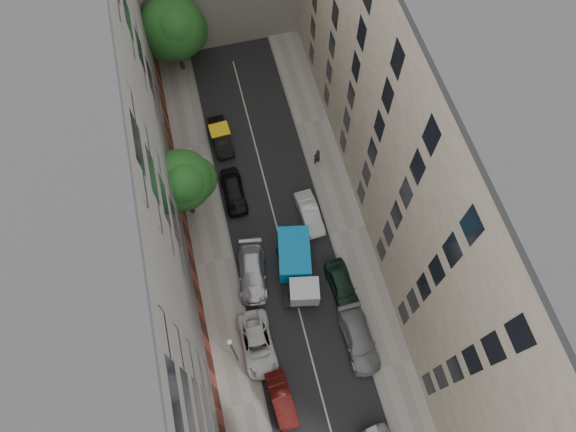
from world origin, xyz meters
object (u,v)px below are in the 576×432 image
object	(u,v)px
car_right_1	(359,340)
car_right_3	(310,213)
tarp_truck	(297,266)
tree_mid	(183,182)
pedestrian	(317,157)
car_right_2	(342,286)
car_left_3	(252,272)
tree_far	(174,30)
lamp_post	(233,349)
car_left_4	(234,192)
car_left_2	(258,344)
car_left_5	(221,137)
car_left_1	(282,399)

from	to	relation	value
car_right_1	car_right_3	size ratio (longest dim) A/B	1.25
tarp_truck	tree_mid	distance (m)	10.55
pedestrian	car_right_2	bearing A→B (deg)	61.47
car_left_3	tree_far	world-z (taller)	tree_far
car_left_3	car_right_1	world-z (taller)	car_left_3
car_right_2	lamp_post	size ratio (longest dim) A/B	0.69
car_left_4	car_right_3	xyz separation A→B (m)	(5.60, -3.44, -0.07)
car_left_3	car_right_2	size ratio (longest dim) A/B	1.18
car_left_2	car_left_3	size ratio (longest dim) A/B	0.97
car_right_1	tree_far	xyz separation A→B (m)	(-8.30, 28.69, 4.28)
car_left_3	car_right_2	distance (m)	6.95
lamp_post	tarp_truck	bearing A→B (deg)	43.36
tree_mid	pedestrian	bearing A→B (deg)	11.04
car_left_3	car_right_3	bearing A→B (deg)	43.67
car_left_5	lamp_post	bearing A→B (deg)	-100.38
car_right_2	tree_far	xyz separation A→B (m)	(-8.30, 24.49, 4.28)
car_left_5	tree_far	bearing A→B (deg)	98.98
lamp_post	pedestrian	size ratio (longest dim) A/B	3.42
car_left_5	pedestrian	distance (m)	8.65
car_left_5	car_right_3	distance (m)	10.65
car_left_2	car_right_2	bearing A→B (deg)	20.97
car_right_3	tree_far	distance (m)	19.93
car_right_1	tarp_truck	bearing A→B (deg)	114.26
car_left_5	car_left_4	bearing A→B (deg)	-93.08
car_left_1	pedestrian	xyz separation A→B (m)	(7.55, 18.18, 0.43)
car_right_1	lamp_post	distance (m)	9.48
car_left_2	car_right_3	distance (m)	11.25
tarp_truck	car_right_1	world-z (taller)	tarp_truck
tarp_truck	car_left_1	world-z (taller)	tarp_truck
car_left_2	tree_far	size ratio (longest dim) A/B	0.64
tree_mid	lamp_post	bearing A→B (deg)	-85.10
car_right_1	car_left_4	bearing A→B (deg)	113.30
car_left_2	car_right_2	xyz separation A→B (m)	(7.20, 2.71, 0.05)
tree_far	tarp_truck	bearing A→B (deg)	-76.65
car_left_1	car_left_5	size ratio (longest dim) A/B	0.93
car_left_1	car_left_2	xyz separation A→B (m)	(-0.80, 4.09, 0.04)
car_left_2	tree_far	distance (m)	27.57
car_right_1	tree_mid	world-z (taller)	tree_mid
tarp_truck	car_left_5	distance (m)	13.88
tarp_truck	lamp_post	world-z (taller)	lamp_post
tree_mid	car_left_4	bearing A→B (deg)	12.07
car_left_5	lamp_post	distance (m)	19.39
car_right_1	car_right_3	bearing A→B (deg)	93.27
car_right_2	lamp_post	world-z (taller)	lamp_post
tarp_truck	car_right_3	distance (m)	4.97
car_right_3	car_left_2	bearing A→B (deg)	-128.21
car_left_4	car_right_2	distance (m)	11.85
car_left_3	pedestrian	xyz separation A→B (m)	(7.55, 8.67, 0.33)
tarp_truck	car_right_1	size ratio (longest dim) A/B	1.20
car_left_1	car_left_3	bearing A→B (deg)	86.35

